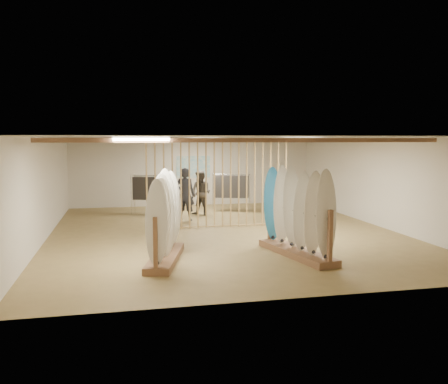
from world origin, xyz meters
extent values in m
plane|color=olive|center=(0.00, 0.00, 0.00)|extent=(12.00, 12.00, 0.00)
plane|color=#9C9A93|center=(0.00, 0.00, 2.80)|extent=(12.00, 12.00, 0.00)
plane|color=silver|center=(0.00, 6.00, 1.40)|extent=(12.00, 0.00, 12.00)
plane|color=silver|center=(0.00, -6.00, 1.40)|extent=(12.00, 0.00, 12.00)
plane|color=silver|center=(-5.00, 0.00, 1.40)|extent=(0.00, 12.00, 12.00)
plane|color=silver|center=(5.00, 0.00, 1.40)|extent=(0.00, 12.00, 12.00)
cube|color=brown|center=(0.00, 0.00, 2.72)|extent=(9.50, 6.12, 0.10)
cube|color=white|center=(0.00, 0.00, 2.74)|extent=(1.20, 0.35, 0.06)
cylinder|color=tan|center=(-2.20, 0.80, 1.40)|extent=(0.05, 0.05, 2.78)
cylinder|color=tan|center=(-1.94, 0.80, 1.40)|extent=(0.05, 0.05, 2.78)
cylinder|color=tan|center=(-1.68, 0.80, 1.40)|extent=(0.05, 0.05, 2.78)
cylinder|color=tan|center=(-1.42, 0.80, 1.40)|extent=(0.05, 0.05, 2.78)
cylinder|color=tan|center=(-1.16, 0.80, 1.40)|extent=(0.05, 0.05, 2.78)
cylinder|color=tan|center=(-0.91, 0.80, 1.40)|extent=(0.05, 0.05, 2.78)
cylinder|color=tan|center=(-0.65, 0.80, 1.40)|extent=(0.05, 0.05, 2.78)
cylinder|color=tan|center=(-0.39, 0.80, 1.40)|extent=(0.05, 0.05, 2.78)
cylinder|color=tan|center=(-0.13, 0.80, 1.40)|extent=(0.05, 0.05, 2.78)
cylinder|color=tan|center=(0.13, 0.80, 1.40)|extent=(0.05, 0.05, 2.78)
cylinder|color=tan|center=(0.39, 0.80, 1.40)|extent=(0.05, 0.05, 2.78)
cylinder|color=tan|center=(0.65, 0.80, 1.40)|extent=(0.05, 0.05, 2.78)
cylinder|color=tan|center=(0.91, 0.80, 1.40)|extent=(0.05, 0.05, 2.78)
cylinder|color=tan|center=(1.16, 0.80, 1.40)|extent=(0.05, 0.05, 2.78)
cylinder|color=tan|center=(1.42, 0.80, 1.40)|extent=(0.05, 0.05, 2.78)
cylinder|color=tan|center=(1.68, 0.80, 1.40)|extent=(0.05, 0.05, 2.78)
cylinder|color=tan|center=(1.94, 0.80, 1.40)|extent=(0.05, 0.05, 2.78)
cylinder|color=tan|center=(2.20, 0.80, 1.40)|extent=(0.05, 0.05, 2.78)
cube|color=#389AC4|center=(0.00, 5.98, 1.60)|extent=(1.40, 0.03, 0.90)
cube|color=brown|center=(-2.01, -2.97, 0.07)|extent=(1.15, 2.54, 0.15)
cylinder|color=black|center=(-2.01, -2.97, 1.00)|extent=(0.62, 2.35, 0.01)
ellipsoid|color=white|center=(-2.27, -3.98, 1.07)|extent=(0.48, 0.18, 1.85)
ellipsoid|color=silver|center=(-2.16, -3.57, 1.07)|extent=(0.48, 0.18, 1.85)
ellipsoid|color=white|center=(-2.06, -3.17, 1.07)|extent=(0.48, 0.18, 1.85)
ellipsoid|color=white|center=(-1.96, -2.77, 1.07)|extent=(0.48, 0.18, 1.85)
ellipsoid|color=white|center=(-1.85, -2.37, 1.07)|extent=(0.48, 0.18, 1.85)
ellipsoid|color=white|center=(-1.75, -1.96, 1.07)|extent=(0.48, 0.18, 1.85)
cube|color=brown|center=(1.07, -3.15, 0.08)|extent=(1.13, 2.68, 0.16)
cylinder|color=black|center=(1.07, -3.15, 1.06)|extent=(0.56, 2.51, 0.01)
ellipsoid|color=silver|center=(1.31, -4.23, 1.14)|extent=(0.51, 0.17, 1.95)
ellipsoid|color=silver|center=(1.21, -3.80, 1.14)|extent=(0.51, 0.17, 1.95)
ellipsoid|color=white|center=(1.12, -3.36, 1.14)|extent=(0.51, 0.17, 1.95)
ellipsoid|color=white|center=(1.02, -2.93, 1.14)|extent=(0.51, 0.17, 1.95)
ellipsoid|color=white|center=(0.92, -2.50, 1.14)|extent=(0.51, 0.17, 1.95)
ellipsoid|color=#2D8CD1|center=(0.83, -2.06, 1.14)|extent=(0.51, 0.17, 1.95)
cylinder|color=silver|center=(-1.89, 3.93, 1.42)|extent=(1.29, 0.52, 0.03)
cube|color=black|center=(-1.89, 3.93, 0.96)|extent=(1.31, 0.78, 0.83)
cylinder|color=silver|center=(-1.89, 3.93, 0.74)|extent=(0.03, 0.03, 1.47)
cylinder|color=silver|center=(1.14, 3.86, 1.43)|extent=(1.32, 0.46, 0.03)
cube|color=black|center=(1.14, 3.86, 0.96)|extent=(1.32, 0.73, 0.84)
cylinder|color=silver|center=(1.14, 3.86, 0.74)|extent=(0.03, 0.03, 1.48)
imported|color=#23242A|center=(-0.85, 2.25, 1.02)|extent=(0.87, 0.73, 2.03)
imported|color=#3D372F|center=(-0.14, 3.23, 0.92)|extent=(1.12, 1.11, 1.84)
camera|label=1|loc=(-2.95, -13.50, 2.74)|focal=38.00mm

